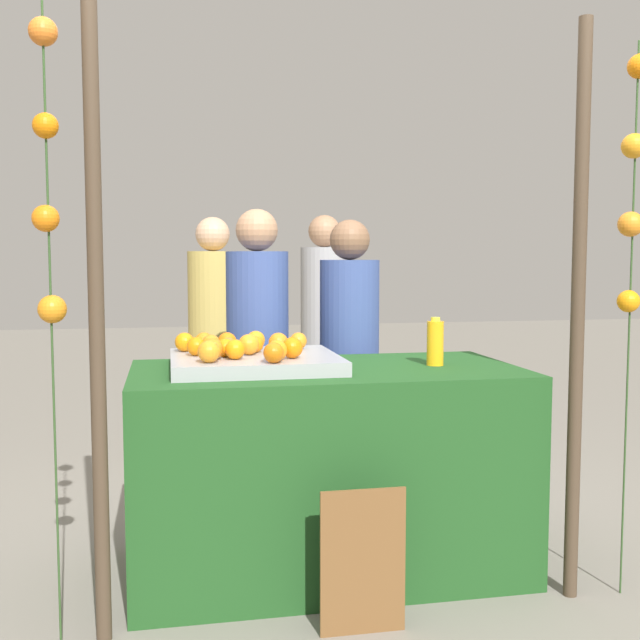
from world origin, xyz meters
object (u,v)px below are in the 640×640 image
object	(u,v)px
vendor_left	(258,375)
vendor_right	(349,378)
orange_1	(211,344)
juice_bottle	(435,343)
stall_counter	(327,469)
orange_0	(249,345)
chalkboard_sign	(362,563)

from	to	relation	value
vendor_left	vendor_right	bearing A→B (deg)	-4.18
orange_1	juice_bottle	bearing A→B (deg)	-7.96
stall_counter	orange_0	size ratio (longest dim) A/B	18.60
stall_counter	juice_bottle	distance (m)	0.75
orange_0	chalkboard_sign	xyz separation A→B (m)	(0.35, -0.66, -0.75)
stall_counter	orange_0	world-z (taller)	orange_0
orange_0	juice_bottle	xyz separation A→B (m)	(0.84, -0.07, -0.00)
chalkboard_sign	orange_1	bearing A→B (deg)	124.68
orange_1	juice_bottle	distance (m)	1.01
vendor_left	stall_counter	bearing A→B (deg)	-73.72
vendor_right	juice_bottle	bearing A→B (deg)	-73.05
stall_counter	vendor_left	size ratio (longest dim) A/B	1.03
orange_0	orange_1	distance (m)	0.18
chalkboard_sign	vendor_left	bearing A→B (deg)	99.52
orange_1	vendor_left	size ratio (longest dim) A/B	0.05
stall_counter	vendor_left	distance (m)	0.84
orange_0	vendor_right	bearing A→B (deg)	47.32
juice_bottle	chalkboard_sign	bearing A→B (deg)	-129.38
stall_counter	vendor_left	bearing A→B (deg)	106.28
vendor_left	vendor_right	size ratio (longest dim) A/B	1.03
orange_1	juice_bottle	xyz separation A→B (m)	(1.00, -0.14, 0.00)
orange_0	stall_counter	bearing A→B (deg)	-8.24
orange_1	stall_counter	bearing A→B (deg)	-13.85
stall_counter	vendor_left	xyz separation A→B (m)	(-0.22, 0.75, 0.31)
orange_1	juice_bottle	world-z (taller)	juice_bottle
orange_0	vendor_left	xyz separation A→B (m)	(0.12, 0.70, -0.25)
orange_1	chalkboard_sign	distance (m)	1.16
chalkboard_sign	vendor_right	size ratio (longest dim) A/B	0.35
orange_0	orange_1	size ratio (longest dim) A/B	1.07
stall_counter	chalkboard_sign	world-z (taller)	stall_counter
stall_counter	orange_0	bearing A→B (deg)	171.76
stall_counter	chalkboard_sign	size ratio (longest dim) A/B	3.04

